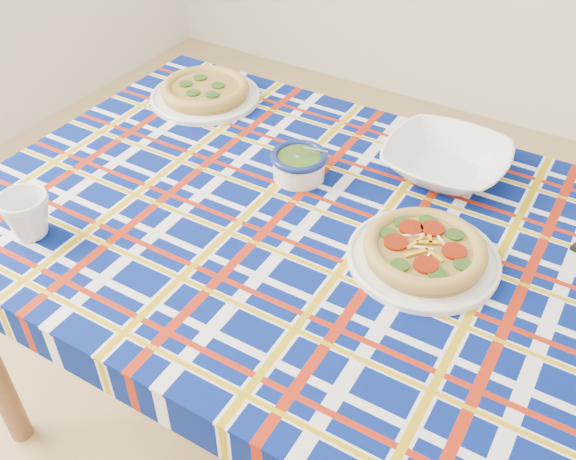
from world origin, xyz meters
The scene contains 7 objects.
dining_table centered at (-0.21, 0.25, 0.60)m, with size 1.42×0.89×0.66m.
tablecloth centered at (-0.21, 0.25, 0.62)m, with size 1.44×0.91×0.09m, color #05155E, non-canonical shape.
main_focaccia_plate centered at (-0.04, 0.25, 0.69)m, with size 0.27×0.27×0.05m, color olive, non-canonical shape.
pesto_bowl centered at (-0.36, 0.36, 0.70)m, with size 0.12×0.12×0.07m, color #233F11, non-canonical shape.
serving_bowl centered at (-0.11, 0.53, 0.70)m, with size 0.25×0.25×0.06m, color white.
second_focaccia_plate centered at (-0.72, 0.53, 0.69)m, with size 0.27×0.27×0.05m, color olive, non-canonical shape.
mug centered at (-0.68, -0.05, 0.71)m, with size 0.09×0.09×0.08m, color white.
Camera 1 is at (0.19, -0.57, 1.43)m, focal length 40.00 mm.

